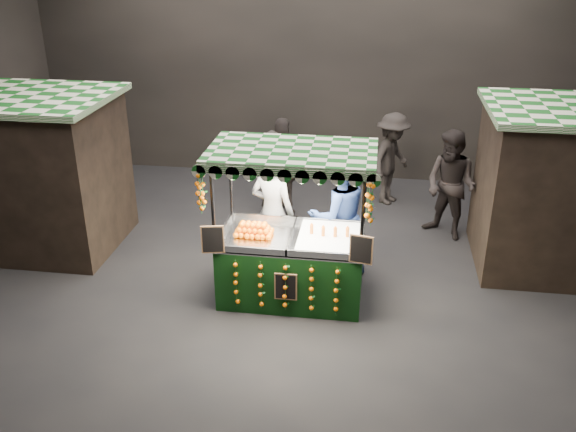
# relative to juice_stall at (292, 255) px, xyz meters

# --- Properties ---
(ground) EXTENTS (12.00, 12.00, 0.00)m
(ground) POSITION_rel_juice_stall_xyz_m (-0.19, 0.18, -0.71)
(ground) COLOR black
(ground) RESTS_ON ground
(market_hall) EXTENTS (12.10, 10.10, 5.05)m
(market_hall) POSITION_rel_juice_stall_xyz_m (-0.19, 0.18, 2.67)
(market_hall) COLOR black
(market_hall) RESTS_ON ground
(neighbour_stall_left) EXTENTS (3.00, 2.20, 2.60)m
(neighbour_stall_left) POSITION_rel_juice_stall_xyz_m (-4.59, 1.18, 0.60)
(neighbour_stall_left) COLOR black
(neighbour_stall_left) RESTS_ON ground
(neighbour_stall_right) EXTENTS (3.00, 2.20, 2.60)m
(neighbour_stall_right) POSITION_rel_juice_stall_xyz_m (4.21, 1.68, 0.60)
(neighbour_stall_right) COLOR black
(neighbour_stall_right) RESTS_ON ground
(juice_stall) EXTENTS (2.37, 1.39, 2.29)m
(juice_stall) POSITION_rel_juice_stall_xyz_m (0.00, 0.00, 0.00)
(juice_stall) COLOR black
(juice_stall) RESTS_ON ground
(vendor_grey) EXTENTS (0.80, 0.62, 1.93)m
(vendor_grey) POSITION_rel_juice_stall_xyz_m (-0.43, 0.88, 0.25)
(vendor_grey) COLOR gray
(vendor_grey) RESTS_ON ground
(vendor_blue) EXTENTS (1.17, 1.07, 1.95)m
(vendor_blue) POSITION_rel_juice_stall_xyz_m (0.59, 0.87, 0.27)
(vendor_blue) COLOR #2B448A
(vendor_blue) RESTS_ON ground
(shopper_0) EXTENTS (0.75, 0.65, 1.74)m
(shopper_0) POSITION_rel_juice_stall_xyz_m (-0.68, 2.60, 0.16)
(shopper_0) COLOR black
(shopper_0) RESTS_ON ground
(shopper_1) EXTENTS (1.19, 1.15, 1.93)m
(shopper_1) POSITION_rel_juice_stall_xyz_m (2.41, 2.44, 0.25)
(shopper_1) COLOR black
(shopper_1) RESTS_ON ground
(shopper_2) EXTENTS (1.15, 0.51, 1.94)m
(shopper_2) POSITION_rel_juice_stall_xyz_m (-0.56, 2.78, 0.26)
(shopper_2) COLOR #292221
(shopper_2) RESTS_ON ground
(shopper_3) EXTENTS (1.14, 1.35, 1.82)m
(shopper_3) POSITION_rel_juice_stall_xyz_m (1.41, 3.84, 0.20)
(shopper_3) COLOR black
(shopper_3) RESTS_ON ground
(shopper_4) EXTENTS (0.93, 0.88, 1.60)m
(shopper_4) POSITION_rel_juice_stall_xyz_m (-4.69, 2.92, 0.09)
(shopper_4) COLOR black
(shopper_4) RESTS_ON ground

